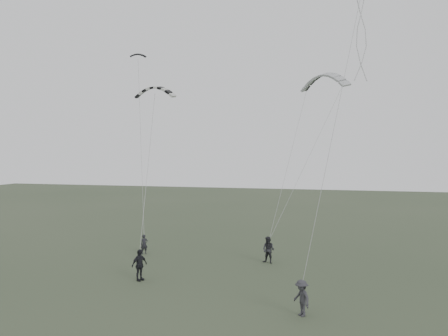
% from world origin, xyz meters
% --- Properties ---
extents(ground, '(140.00, 140.00, 0.00)m').
position_xyz_m(ground, '(0.00, 0.00, 0.00)').
color(ground, '#36432D').
rests_on(ground, ground).
extents(flyer_left, '(0.64, 0.61, 1.48)m').
position_xyz_m(flyer_left, '(-5.55, 6.99, 0.74)').
color(flyer_left, black).
rests_on(flyer_left, ground).
extents(flyer_right, '(1.09, 0.96, 1.86)m').
position_xyz_m(flyer_right, '(4.08, 6.57, 0.93)').
color(flyer_right, '#222227').
rests_on(flyer_right, ground).
extents(flyer_center, '(0.90, 1.21, 1.90)m').
position_xyz_m(flyer_center, '(-2.86, 0.50, 0.95)').
color(flyer_center, black).
rests_on(flyer_center, ground).
extents(flyer_far, '(1.20, 1.27, 1.72)m').
position_xyz_m(flyer_far, '(7.08, -2.86, 0.86)').
color(flyer_far, '#2E2D32').
rests_on(flyer_far, ground).
extents(kite_dark_small, '(1.42, 0.94, 0.57)m').
position_xyz_m(kite_dark_small, '(-7.37, 9.96, 15.89)').
color(kite_dark_small, black).
rests_on(kite_dark_small, flyer_left).
extents(kite_pale_large, '(4.58, 3.68, 2.02)m').
position_xyz_m(kite_pale_large, '(7.58, 14.59, 14.35)').
color(kite_pale_large, '#A0A2A5').
rests_on(kite_pale_large, flyer_right).
extents(kite_striped, '(2.82, 1.07, 1.23)m').
position_xyz_m(kite_striped, '(-3.37, 4.15, 12.18)').
color(kite_striped, black).
rests_on(kite_striped, flyer_center).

